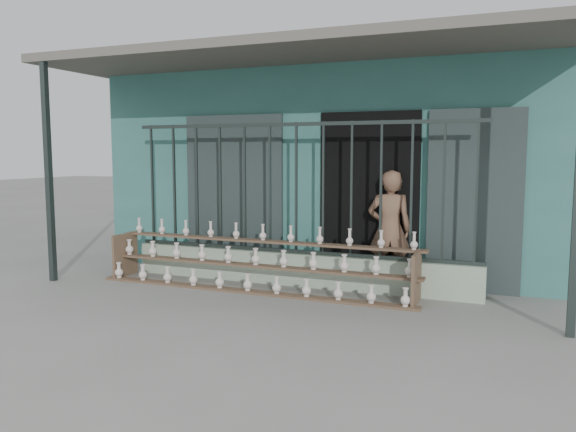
% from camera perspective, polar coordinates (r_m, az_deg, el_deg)
% --- Properties ---
extents(ground, '(60.00, 60.00, 0.00)m').
position_cam_1_polar(ground, '(6.73, -3.21, -9.38)').
color(ground, slate).
extents(workshop_building, '(7.40, 6.60, 3.21)m').
position_cam_1_polar(workshop_building, '(10.46, 6.65, 5.22)').
color(workshop_building, '#316862').
rests_on(workshop_building, ground).
extents(parapet_wall, '(5.00, 0.20, 0.45)m').
position_cam_1_polar(parapet_wall, '(7.84, 0.82, -5.41)').
color(parapet_wall, '#9EB49A').
rests_on(parapet_wall, ground).
extents(security_fence, '(5.00, 0.04, 1.80)m').
position_cam_1_polar(security_fence, '(7.69, 0.83, 2.82)').
color(security_fence, '#283330').
rests_on(security_fence, parapet_wall).
extents(shelf_rack, '(4.50, 0.68, 0.85)m').
position_cam_1_polar(shelf_rack, '(7.61, -3.37, -4.76)').
color(shelf_rack, brown).
rests_on(shelf_rack, ground).
extents(elderly_woman, '(0.66, 0.52, 1.60)m').
position_cam_1_polar(elderly_woman, '(7.71, 10.27, -1.36)').
color(elderly_woman, brown).
rests_on(elderly_woman, ground).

